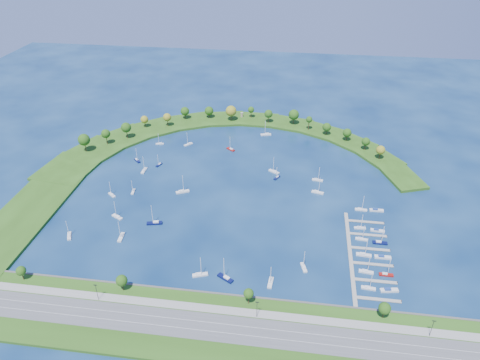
# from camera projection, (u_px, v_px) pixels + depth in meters

# --- Properties ---
(ground) EXTENTS (700.00, 700.00, 0.00)m
(ground) POSITION_uv_depth(u_px,v_px,m) (232.00, 188.00, 317.33)
(ground) COLOR #082047
(ground) RESTS_ON ground
(south_shoreline) EXTENTS (420.00, 43.10, 11.60)m
(south_shoreline) POSITION_uv_depth(u_px,v_px,m) (192.00, 324.00, 213.11)
(south_shoreline) COLOR #274A13
(south_shoreline) RESTS_ON ground
(breakwater) EXTENTS (286.74, 247.64, 2.00)m
(breakwater) POSITION_uv_depth(u_px,v_px,m) (185.00, 151.00, 363.42)
(breakwater) COLOR #274A13
(breakwater) RESTS_ON ground
(breakwater_trees) EXTENTS (239.78, 92.90, 15.25)m
(breakwater_trees) POSITION_uv_depth(u_px,v_px,m) (223.00, 122.00, 387.04)
(breakwater_trees) COLOR #382314
(breakwater_trees) RESTS_ON breakwater
(harbor_tower) EXTENTS (2.60, 2.60, 4.19)m
(harbor_tower) POSITION_uv_depth(u_px,v_px,m) (242.00, 115.00, 417.74)
(harbor_tower) COLOR gray
(harbor_tower) RESTS_ON breakwater
(dock_system) EXTENTS (24.28, 82.00, 1.60)m
(dock_system) POSITION_uv_depth(u_px,v_px,m) (363.00, 256.00, 255.55)
(dock_system) COLOR gray
(dock_system) RESTS_ON ground
(moored_boat_0) EXTENTS (5.28, 7.98, 11.46)m
(moored_boat_0) POSITION_uv_depth(u_px,v_px,m) (69.00, 236.00, 270.21)
(moored_boat_0) COLOR silver
(moored_boat_0) RESTS_ON ground
(moored_boat_1) EXTENTS (4.81, 6.70, 9.74)m
(moored_boat_1) POSITION_uv_depth(u_px,v_px,m) (277.00, 177.00, 328.21)
(moored_boat_1) COLOR #090F3E
(moored_boat_1) RESTS_ON ground
(moored_boat_2) EXTENTS (6.78, 3.03, 9.63)m
(moored_boat_2) POSITION_uv_depth(u_px,v_px,m) (160.00, 143.00, 375.01)
(moored_boat_2) COLOR silver
(moored_boat_2) RESTS_ON ground
(moored_boat_3) EXTENTS (9.47, 6.45, 13.64)m
(moored_boat_3) POSITION_uv_depth(u_px,v_px,m) (182.00, 191.00, 311.87)
(moored_boat_3) COLOR silver
(moored_boat_3) RESTS_ON ground
(moored_boat_4) EXTENTS (8.76, 4.37, 12.41)m
(moored_boat_4) POSITION_uv_depth(u_px,v_px,m) (318.00, 192.00, 311.34)
(moored_boat_4) COLOR silver
(moored_boat_4) RESTS_ON ground
(moored_boat_5) EXTENTS (2.92, 8.41, 12.14)m
(moored_boat_5) POSITION_uv_depth(u_px,v_px,m) (271.00, 282.00, 236.87)
(moored_boat_5) COLOR silver
(moored_boat_5) RESTS_ON ground
(moored_boat_6) EXTENTS (10.00, 4.84, 14.17)m
(moored_boat_6) POSITION_uv_depth(u_px,v_px,m) (155.00, 223.00, 281.09)
(moored_boat_6) COLOR #090F3E
(moored_boat_6) RESTS_ON ground
(moored_boat_7) EXTENTS (4.20, 8.03, 11.37)m
(moored_boat_7) POSITION_uv_depth(u_px,v_px,m) (304.00, 267.00, 246.69)
(moored_boat_7) COLOR silver
(moored_boat_7) RESTS_ON ground
(moored_boat_8) EXTENTS (8.78, 5.07, 12.46)m
(moored_boat_8) POSITION_uv_depth(u_px,v_px,m) (200.00, 274.00, 241.82)
(moored_boat_8) COLOR silver
(moored_boat_8) RESTS_ON ground
(moored_boat_9) EXTENTS (7.94, 3.17, 11.36)m
(moored_boat_9) POSITION_uv_depth(u_px,v_px,m) (317.00, 180.00, 325.33)
(moored_boat_9) COLOR silver
(moored_boat_9) RESTS_ON ground
(moored_boat_10) EXTENTS (9.59, 7.28, 14.10)m
(moored_boat_10) POSITION_uv_depth(u_px,v_px,m) (225.00, 278.00, 239.59)
(moored_boat_10) COLOR #090F3E
(moored_boat_10) RESTS_ON ground
(moored_boat_11) EXTENTS (4.07, 6.69, 9.52)m
(moored_boat_11) POSITION_uv_depth(u_px,v_px,m) (159.00, 164.00, 344.53)
(moored_boat_11) COLOR #090F3E
(moored_boat_11) RESTS_ON ground
(moored_boat_12) EXTENTS (6.92, 7.42, 11.67)m
(moored_boat_12) POSITION_uv_depth(u_px,v_px,m) (188.00, 144.00, 373.76)
(moored_boat_12) COLOR silver
(moored_boat_12) RESTS_ON ground
(moored_boat_13) EXTENTS (7.64, 6.56, 11.64)m
(moored_boat_13) POSITION_uv_depth(u_px,v_px,m) (231.00, 149.00, 366.16)
(moored_boat_13) COLOR maroon
(moored_boat_13) RESTS_ON ground
(moored_boat_14) EXTENTS (2.57, 6.78, 9.72)m
(moored_boat_14) POSITION_uv_depth(u_px,v_px,m) (133.00, 191.00, 312.29)
(moored_boat_14) COLOR silver
(moored_boat_14) RESTS_ON ground
(moored_boat_15) EXTENTS (3.06, 8.72, 12.58)m
(moored_boat_15) POSITION_uv_depth(u_px,v_px,m) (121.00, 237.00, 269.24)
(moored_boat_15) COLOR silver
(moored_boat_15) RESTS_ON ground
(moored_boat_16) EXTENTS (9.55, 4.83, 13.53)m
(moored_boat_16) POSITION_uv_depth(u_px,v_px,m) (266.00, 134.00, 389.67)
(moored_boat_16) COLOR silver
(moored_boat_16) RESTS_ON ground
(moored_boat_17) EXTENTS (6.91, 6.28, 10.76)m
(moored_boat_17) POSITION_uv_depth(u_px,v_px,m) (112.00, 195.00, 308.54)
(moored_boat_17) COLOR silver
(moored_boat_17) RESTS_ON ground
(moored_boat_18) EXTENTS (8.36, 6.07, 12.17)m
(moored_boat_18) POSITION_uv_depth(u_px,v_px,m) (117.00, 217.00, 286.64)
(moored_boat_18) COLOR silver
(moored_boat_18) RESTS_ON ground
(moored_boat_19) EXTENTS (7.00, 7.21, 11.55)m
(moored_boat_19) POSITION_uv_depth(u_px,v_px,m) (137.00, 160.00, 350.19)
(moored_boat_19) COLOR #090F3E
(moored_boat_19) RESTS_ON ground
(moored_boat_20) EXTENTS (8.66, 6.70, 12.79)m
(moored_boat_20) POSITION_uv_depth(u_px,v_px,m) (274.00, 171.00, 335.35)
(moored_boat_20) COLOR silver
(moored_boat_20) RESTS_ON ground
(moored_boat_21) EXTENTS (2.60, 8.52, 12.43)m
(moored_boat_21) POSITION_uv_depth(u_px,v_px,m) (144.00, 170.00, 336.77)
(moored_boat_21) COLOR silver
(moored_boat_21) RESTS_ON ground
(docked_boat_0) EXTENTS (7.63, 2.77, 10.98)m
(docked_boat_0) POSITION_uv_depth(u_px,v_px,m) (368.00, 288.00, 233.46)
(docked_boat_0) COLOR silver
(docked_boat_0) RESTS_ON ground
(docked_boat_1) EXTENTS (9.64, 4.18, 1.90)m
(docked_boat_1) POSITION_uv_depth(u_px,v_px,m) (389.00, 290.00, 232.16)
(docked_boat_1) COLOR silver
(docked_boat_1) RESTS_ON ground
(docked_boat_2) EXTENTS (8.10, 3.21, 11.58)m
(docked_boat_2) POSITION_uv_depth(u_px,v_px,m) (366.00, 271.00, 243.84)
(docked_boat_2) COLOR silver
(docked_boat_2) RESTS_ON ground
(docked_boat_3) EXTENTS (7.66, 2.22, 11.22)m
(docked_boat_3) POSITION_uv_depth(u_px,v_px,m) (386.00, 274.00, 241.95)
(docked_boat_3) COLOR maroon
(docked_boat_3) RESTS_ON ground
(docked_boat_4) EXTENTS (8.78, 3.09, 12.67)m
(docked_boat_4) POSITION_uv_depth(u_px,v_px,m) (364.00, 254.00, 255.59)
(docked_boat_4) COLOR silver
(docked_boat_4) RESTS_ON ground
(docked_boat_5) EXTENTS (9.26, 2.64, 1.89)m
(docked_boat_5) POSITION_uv_depth(u_px,v_px,m) (383.00, 257.00, 254.03)
(docked_boat_5) COLOR silver
(docked_boat_5) RESTS_ON ground
(docked_boat_6) EXTENTS (7.41, 2.82, 10.62)m
(docked_boat_6) POSITION_uv_depth(u_px,v_px,m) (361.00, 239.00, 267.74)
(docked_boat_6) COLOR silver
(docked_boat_6) RESTS_ON ground
(docked_boat_7) EXTENTS (8.58, 2.43, 12.60)m
(docked_boat_7) POSITION_uv_depth(u_px,v_px,m) (380.00, 242.00, 264.78)
(docked_boat_7) COLOR #090F3E
(docked_boat_7) RESTS_ON ground
(docked_boat_8) EXTENTS (7.29, 2.59, 10.51)m
(docked_boat_8) POSITION_uv_depth(u_px,v_px,m) (360.00, 227.00, 277.08)
(docked_boat_8) COLOR silver
(docked_boat_8) RESTS_ON ground
(docked_boat_9) EXTENTS (8.64, 3.19, 1.72)m
(docked_boat_9) POSITION_uv_depth(u_px,v_px,m) (377.00, 230.00, 274.88)
(docked_boat_9) COLOR silver
(docked_boat_9) RESTS_ON ground
(docked_boat_10) EXTENTS (7.90, 2.53, 11.48)m
(docked_boat_10) POSITION_uv_depth(u_px,v_px,m) (361.00, 209.00, 293.64)
(docked_boat_10) COLOR silver
(docked_boat_10) RESTS_ON ground
(docked_boat_11) EXTENTS (9.07, 2.76, 1.84)m
(docked_boat_11) POSITION_uv_depth(u_px,v_px,m) (376.00, 210.00, 293.12)
(docked_boat_11) COLOR silver
(docked_boat_11) RESTS_ON ground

